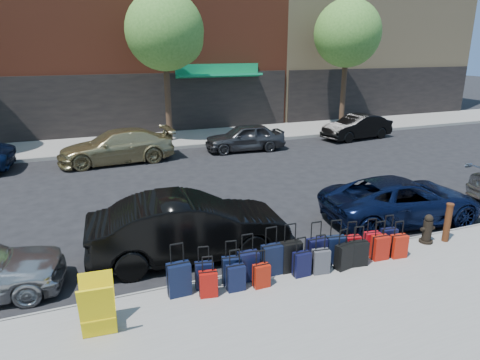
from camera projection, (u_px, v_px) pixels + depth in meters
name	position (u px, v px, depth m)	size (l,w,h in m)	color
ground	(221.00, 204.00, 13.65)	(120.00, 120.00, 0.00)	black
sidewalk_near	(337.00, 316.00, 7.86)	(60.00, 4.00, 0.15)	gray
sidewalk_far	(159.00, 140.00, 22.49)	(60.00, 4.00, 0.15)	gray
curb_near	(286.00, 266.00, 9.65)	(60.00, 0.08, 0.15)	gray
curb_far	(167.00, 149.00, 20.70)	(60.00, 0.08, 0.15)	gray
tree_center	(168.00, 33.00, 20.68)	(3.80, 3.80, 7.27)	black
tree_right	(349.00, 35.00, 24.37)	(3.80, 3.80, 7.27)	black
suitcase_front_0	(179.00, 279.00, 8.31)	(0.45, 0.25, 1.07)	black
suitcase_front_1	(204.00, 275.00, 8.58)	(0.40, 0.27, 0.89)	black
suitcase_front_2	(232.00, 270.00, 8.73)	(0.41, 0.27, 0.93)	black
suitcase_front_3	(248.00, 266.00, 8.85)	(0.43, 0.25, 1.02)	black
suitcase_front_4	(272.00, 260.00, 9.08)	(0.44, 0.25, 1.06)	black
suitcase_front_5	(291.00, 256.00, 9.21)	(0.46, 0.27, 1.08)	black
suitcase_front_6	(317.00, 252.00, 9.44)	(0.43, 0.24, 1.03)	black
suitcase_front_7	(336.00, 249.00, 9.57)	(0.45, 0.30, 1.01)	black
suitcase_front_8	(352.00, 247.00, 9.76)	(0.40, 0.26, 0.90)	#9A090F
suitcase_front_9	(372.00, 243.00, 9.99)	(0.38, 0.25, 0.87)	#A80A14
suitcase_front_10	(389.00, 239.00, 10.18)	(0.38, 0.24, 0.87)	black
suitcase_back_1	(208.00, 284.00, 8.29)	(0.38, 0.26, 0.83)	#9F0F0A
suitcase_back_2	(236.00, 278.00, 8.50)	(0.37, 0.22, 0.86)	black
suitcase_back_3	(261.00, 276.00, 8.62)	(0.33, 0.20, 0.79)	#A21B0A
suitcase_back_5	(302.00, 264.00, 9.03)	(0.36, 0.21, 0.86)	black
suitcase_back_6	(321.00, 261.00, 9.14)	(0.39, 0.25, 0.87)	#3F3F45
suitcase_back_7	(344.00, 257.00, 9.32)	(0.42, 0.29, 0.91)	black
suitcase_back_8	(359.00, 253.00, 9.47)	(0.41, 0.27, 0.91)	black
suitcase_back_9	(380.00, 248.00, 9.74)	(0.39, 0.24, 0.91)	#A6160A
suitcase_back_10	(399.00, 246.00, 9.83)	(0.39, 0.25, 0.88)	#AE1B0B
fire_hydrant	(427.00, 230.00, 10.55)	(0.37, 0.33, 0.74)	black
bollard	(448.00, 222.00, 10.57)	(0.18, 0.18, 0.99)	#38190C
display_rack	(98.00, 307.00, 7.14)	(0.61, 0.67, 1.01)	yellow
car_near_1	(190.00, 227.00, 9.99)	(1.63, 4.66, 1.54)	black
car_near_2	(402.00, 200.00, 12.16)	(2.11, 4.58, 1.27)	#0B1434
car_far_1	(117.00, 146.00, 18.35)	(1.97, 4.86, 1.41)	tan
car_far_2	(245.00, 137.00, 20.45)	(1.53, 3.80, 1.29)	#363638
car_far_3	(357.00, 127.00, 23.04)	(1.38, 3.97, 1.31)	black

